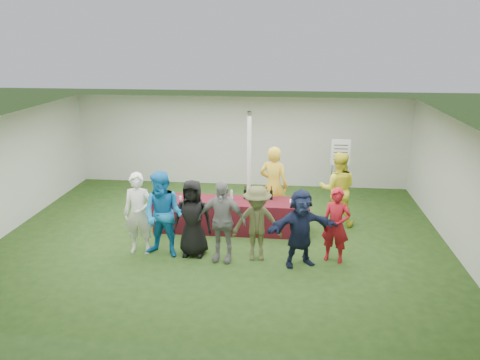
# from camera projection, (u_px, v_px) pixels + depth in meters

# --- Properties ---
(ground) EXTENTS (60.00, 60.00, 0.00)m
(ground) POSITION_uv_depth(u_px,v_px,m) (223.00, 236.00, 10.73)
(ground) COLOR #284719
(ground) RESTS_ON ground
(tent) EXTENTS (10.00, 10.00, 10.00)m
(tent) POSITION_uv_depth(u_px,v_px,m) (249.00, 166.00, 11.42)
(tent) COLOR white
(tent) RESTS_ON ground
(serving_table) EXTENTS (3.60, 0.80, 0.75)m
(serving_table) POSITION_uv_depth(u_px,v_px,m) (232.00, 215.00, 10.97)
(serving_table) COLOR #551218
(serving_table) RESTS_ON ground
(wine_bottles) EXTENTS (0.68, 0.14, 0.32)m
(wine_bottles) POSITION_uv_depth(u_px,v_px,m) (258.00, 194.00, 10.91)
(wine_bottles) COLOR black
(wine_bottles) RESTS_ON serving_table
(wine_glasses) EXTENTS (1.22, 0.14, 0.16)m
(wine_glasses) POSITION_uv_depth(u_px,v_px,m) (191.00, 198.00, 10.65)
(wine_glasses) COLOR silver
(wine_glasses) RESTS_ON serving_table
(water_bottle) EXTENTS (0.07, 0.07, 0.23)m
(water_bottle) POSITION_uv_depth(u_px,v_px,m) (232.00, 195.00, 10.90)
(water_bottle) COLOR silver
(water_bottle) RESTS_ON serving_table
(bar_towel) EXTENTS (0.25, 0.18, 0.03)m
(bar_towel) POSITION_uv_depth(u_px,v_px,m) (295.00, 201.00, 10.75)
(bar_towel) COLOR white
(bar_towel) RESTS_ON serving_table
(dump_bucket) EXTENTS (0.23, 0.23, 0.18)m
(dump_bucket) POSITION_uv_depth(u_px,v_px,m) (302.00, 202.00, 10.46)
(dump_bucket) COLOR slate
(dump_bucket) RESTS_ON serving_table
(wine_list_sign) EXTENTS (0.50, 0.03, 1.80)m
(wine_list_sign) POSITION_uv_depth(u_px,v_px,m) (340.00, 157.00, 12.43)
(wine_list_sign) COLOR slate
(wine_list_sign) RESTS_ON ground
(staff_pourer) EXTENTS (0.80, 0.63, 1.93)m
(staff_pourer) POSITION_uv_depth(u_px,v_px,m) (274.00, 185.00, 11.24)
(staff_pourer) COLOR yellow
(staff_pourer) RESTS_ON ground
(staff_back) EXTENTS (0.91, 0.73, 1.81)m
(staff_back) POSITION_uv_depth(u_px,v_px,m) (338.00, 189.00, 11.16)
(staff_back) COLOR yellow
(staff_back) RESTS_ON ground
(customer_0) EXTENTS (0.64, 0.42, 1.74)m
(customer_0) POSITION_uv_depth(u_px,v_px,m) (139.00, 213.00, 9.71)
(customer_0) COLOR white
(customer_0) RESTS_ON ground
(customer_1) EXTENTS (1.00, 0.85, 1.81)m
(customer_1) POSITION_uv_depth(u_px,v_px,m) (163.00, 215.00, 9.55)
(customer_1) COLOR #157CCB
(customer_1) RESTS_ON ground
(customer_2) EXTENTS (0.80, 0.53, 1.63)m
(customer_2) POSITION_uv_depth(u_px,v_px,m) (193.00, 218.00, 9.62)
(customer_2) COLOR black
(customer_2) RESTS_ON ground
(customer_3) EXTENTS (1.05, 0.55, 1.71)m
(customer_3) POSITION_uv_depth(u_px,v_px,m) (222.00, 221.00, 9.37)
(customer_3) COLOR gray
(customer_3) RESTS_ON ground
(customer_4) EXTENTS (1.07, 0.69, 1.57)m
(customer_4) POSITION_uv_depth(u_px,v_px,m) (257.00, 223.00, 9.42)
(customer_4) COLOR #4E502D
(customer_4) RESTS_ON ground
(customer_5) EXTENTS (1.53, 0.96, 1.58)m
(customer_5) POSITION_uv_depth(u_px,v_px,m) (301.00, 228.00, 9.19)
(customer_5) COLOR #171F3D
(customer_5) RESTS_ON ground
(customer_6) EXTENTS (0.65, 0.52, 1.55)m
(customer_6) POSITION_uv_depth(u_px,v_px,m) (336.00, 225.00, 9.36)
(customer_6) COLOR maroon
(customer_6) RESTS_ON ground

